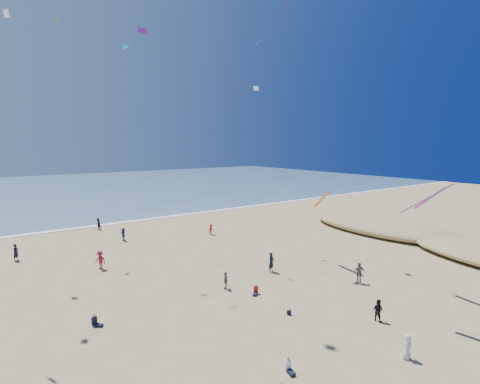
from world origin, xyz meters
TOP-DOWN VIEW (x-y plane):
  - ocean at (0.00, 95.00)m, footprint 220.00×100.00m
  - surf_line at (0.00, 45.00)m, footprint 220.00×1.20m
  - standing_flyers at (3.05, 17.94)m, footprint 27.07×44.29m
  - seated_group at (-2.09, 9.48)m, footprint 20.35×28.60m
  - navy_bag at (5.62, 6.98)m, footprint 0.28×0.18m
  - kites_aloft at (8.37, 12.30)m, footprint 36.92×36.59m

SIDE VIEW (x-z plane):
  - ocean at x=0.00m, z-range 0.00..0.06m
  - surf_line at x=0.00m, z-range 0.00..0.08m
  - navy_bag at x=5.62m, z-range 0.00..0.34m
  - seated_group at x=-2.09m, z-range 0.00..0.84m
  - standing_flyers at x=3.05m, z-range -0.10..1.80m
  - kites_aloft at x=8.37m, z-range -0.05..29.58m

